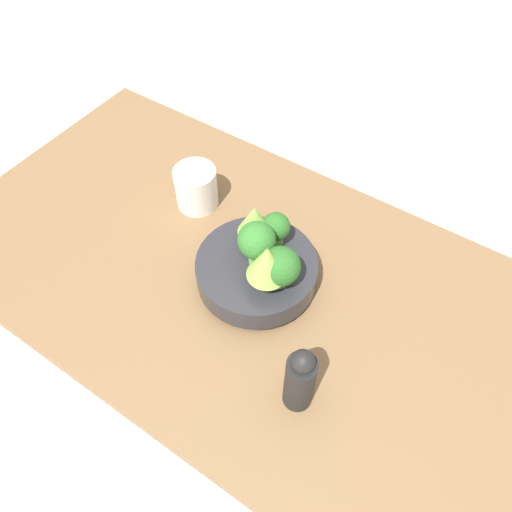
{
  "coord_description": "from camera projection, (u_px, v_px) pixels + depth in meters",
  "views": [
    {
      "loc": [
        0.31,
        -0.42,
        0.77
      ],
      "look_at": [
        0.03,
        -0.0,
        0.11
      ],
      "focal_mm": 35.0,
      "sensor_mm": 36.0,
      "label": 1
    }
  ],
  "objects": [
    {
      "name": "broccoli_floret_center",
      "position": [
        256.0,
        242.0,
        0.81
      ],
      "size": [
        0.06,
        0.06,
        0.09
      ],
      "color": "#7AB256",
      "rests_on": "bowl"
    },
    {
      "name": "pepper_mill",
      "position": [
        300.0,
        380.0,
        0.71
      ],
      "size": [
        0.05,
        0.05,
        0.15
      ],
      "color": "black",
      "rests_on": "table"
    },
    {
      "name": "table",
      "position": [
        244.0,
        280.0,
        0.92
      ],
      "size": [
        1.16,
        0.62,
        0.03
      ],
      "color": "brown",
      "rests_on": "ground_plane"
    },
    {
      "name": "bowl",
      "position": [
        256.0,
        272.0,
        0.87
      ],
      "size": [
        0.21,
        0.21,
        0.06
      ],
      "color": "#28282D",
      "rests_on": "table"
    },
    {
      "name": "romanesco_piece_far",
      "position": [
        256.0,
        222.0,
        0.83
      ],
      "size": [
        0.06,
        0.06,
        0.09
      ],
      "color": "#609347",
      "rests_on": "bowl"
    },
    {
      "name": "romanesco_piece_near",
      "position": [
        267.0,
        262.0,
        0.77
      ],
      "size": [
        0.07,
        0.07,
        0.1
      ],
      "color": "#609347",
      "rests_on": "bowl"
    },
    {
      "name": "cup",
      "position": [
        196.0,
        188.0,
        0.98
      ],
      "size": [
        0.08,
        0.08,
        0.09
      ],
      "color": "silver",
      "rests_on": "table"
    },
    {
      "name": "broccoli_floret_right",
      "position": [
        280.0,
        267.0,
        0.79
      ],
      "size": [
        0.07,
        0.07,
        0.08
      ],
      "color": "#609347",
      "rests_on": "bowl"
    },
    {
      "name": "broccoli_floret_back",
      "position": [
        276.0,
        228.0,
        0.85
      ],
      "size": [
        0.05,
        0.05,
        0.06
      ],
      "color": "#609347",
      "rests_on": "bowl"
    },
    {
      "name": "ground_plane",
      "position": [
        244.0,
        285.0,
        0.93
      ],
      "size": [
        6.0,
        6.0,
        0.0
      ],
      "primitive_type": "plane",
      "color": "silver"
    }
  ]
}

